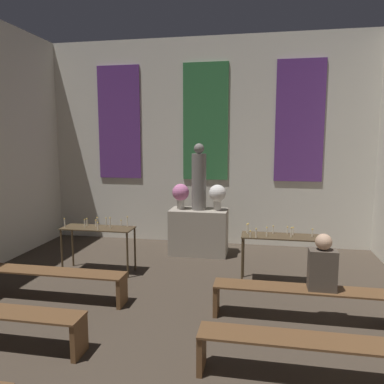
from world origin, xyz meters
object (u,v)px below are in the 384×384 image
at_px(altar, 199,232).
at_px(statue, 199,179).
at_px(flower_vase_left, 181,193).
at_px(pew_back_left, 50,278).
at_px(candle_rack_right, 281,242).
at_px(pew_back_right, 302,296).
at_px(person_seated, 322,265).
at_px(candle_rack_left, 98,233).
at_px(pew_third_right, 316,350).
at_px(flower_vase_right, 217,194).

relative_size(altar, statue, 0.87).
bearing_deg(flower_vase_left, statue, 0.00).
bearing_deg(pew_back_left, candle_rack_right, 20.05).
xyz_separation_m(pew_back_right, person_seated, (0.24, 0.00, 0.45)).
relative_size(flower_vase_left, candle_rack_right, 0.41).
bearing_deg(pew_back_left, pew_back_right, 0.00).
height_order(statue, person_seated, statue).
bearing_deg(pew_back_left, statue, 55.44).
bearing_deg(candle_rack_right, altar, 138.75).
bearing_deg(statue, candle_rack_left, -138.88).
xyz_separation_m(altar, flower_vase_left, (-0.39, 0.00, 0.82)).
distance_m(altar, person_seated, 3.45).
height_order(candle_rack_right, pew_third_right, candle_rack_right).
xyz_separation_m(flower_vase_right, pew_back_right, (1.47, -2.71, -0.95)).
height_order(statue, pew_third_right, statue).
height_order(pew_third_right, pew_back_right, same).
bearing_deg(flower_vase_left, altar, 0.00).
height_order(statue, candle_rack_right, statue).
bearing_deg(statue, flower_vase_left, 180.00).
relative_size(flower_vase_right, person_seated, 0.71).
bearing_deg(candle_rack_right, flower_vase_right, 130.87).
bearing_deg(flower_vase_left, person_seated, -47.26).
distance_m(candle_rack_left, pew_back_left, 1.36).
xyz_separation_m(flower_vase_right, pew_back_left, (-2.26, -2.71, -0.95)).
bearing_deg(flower_vase_left, candle_rack_right, -35.25).
relative_size(flower_vase_left, pew_back_right, 0.23).
bearing_deg(pew_third_right, candle_rack_left, 143.34).
relative_size(pew_back_left, person_seated, 3.14).
relative_size(flower_vase_left, candle_rack_left, 0.41).
bearing_deg(altar, candle_rack_right, -41.25).
distance_m(candle_rack_left, pew_third_right, 4.39).
xyz_separation_m(pew_third_right, person_seated, (0.24, 1.33, 0.45)).
bearing_deg(candle_rack_left, statue, 41.12).
xyz_separation_m(candle_rack_right, pew_back_right, (0.23, -1.28, -0.38)).
relative_size(flower_vase_right, pew_back_left, 0.23).
bearing_deg(pew_back_left, person_seated, 0.00).
relative_size(pew_third_right, pew_back_left, 1.00).
bearing_deg(person_seated, candle_rack_right, 110.48).
distance_m(statue, flower_vase_right, 0.50).
relative_size(candle_rack_left, pew_third_right, 0.55).
bearing_deg(person_seated, statue, 127.91).
xyz_separation_m(flower_vase_left, flower_vase_right, (0.79, 0.00, 0.00)).
bearing_deg(pew_back_left, altar, 55.44).
distance_m(flower_vase_left, candle_rack_left, 1.98).
bearing_deg(pew_third_right, altar, 114.80).
xyz_separation_m(pew_back_left, person_seated, (3.98, 0.00, 0.45)).
xyz_separation_m(altar, candle_rack_right, (1.63, -1.43, 0.25)).
relative_size(pew_third_right, person_seated, 3.14).
xyz_separation_m(pew_back_left, pew_back_right, (3.73, 0.00, 0.00)).
relative_size(statue, candle_rack_left, 1.06).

